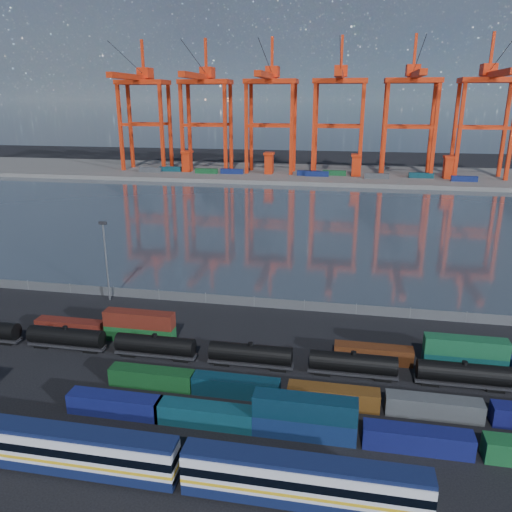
# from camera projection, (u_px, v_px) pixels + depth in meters

# --- Properties ---
(ground) EXTENTS (700.00, 700.00, 0.00)m
(ground) POSITION_uv_depth(u_px,v_px,m) (218.00, 381.00, 73.32)
(ground) COLOR black
(ground) RESTS_ON ground
(harbor_water) EXTENTS (700.00, 700.00, 0.00)m
(harbor_water) POSITION_uv_depth(u_px,v_px,m) (296.00, 220.00, 171.76)
(harbor_water) COLOR #303A45
(harbor_water) RESTS_ON ground
(far_quay) EXTENTS (700.00, 70.00, 2.00)m
(far_quay) POSITION_uv_depth(u_px,v_px,m) (317.00, 174.00, 269.90)
(far_quay) COLOR #514F4C
(far_quay) RESTS_ON ground
(distant_mountains) EXTENTS (2470.00, 1100.00, 520.00)m
(distant_mountains) POSITION_uv_depth(u_px,v_px,m) (373.00, 37.00, 1496.22)
(distant_mountains) COLOR #1E2630
(distant_mountains) RESTS_ON ground
(passenger_train) EXTENTS (77.10, 3.10, 5.32)m
(passenger_train) POSITION_uv_depth(u_px,v_px,m) (68.00, 450.00, 54.85)
(passenger_train) COLOR silver
(passenger_train) RESTS_ON ground
(container_row_south) EXTENTS (140.51, 2.56, 5.46)m
(container_row_south) POSITION_uv_depth(u_px,v_px,m) (48.00, 391.00, 66.69)
(container_row_south) COLOR #373A3C
(container_row_south) RESTS_ON ground
(container_row_mid) EXTENTS (141.20, 2.50, 2.66)m
(container_row_mid) POSITION_uv_depth(u_px,v_px,m) (287.00, 392.00, 68.20)
(container_row_mid) COLOR #3A3D3F
(container_row_mid) RESTS_ON ground
(container_row_north) EXTENTS (114.89, 2.47, 5.26)m
(container_row_north) POSITION_uv_depth(u_px,v_px,m) (415.00, 353.00, 77.09)
(container_row_north) COLOR #5D1B12
(container_row_north) RESTS_ON ground
(tanker_string) EXTENTS (106.28, 2.85, 4.08)m
(tanker_string) POSITION_uv_depth(u_px,v_px,m) (251.00, 355.00, 76.68)
(tanker_string) COLOR black
(tanker_string) RESTS_ON ground
(waterfront_fence) EXTENTS (160.12, 0.12, 2.20)m
(waterfront_fence) POSITION_uv_depth(u_px,v_px,m) (254.00, 302.00, 99.27)
(waterfront_fence) COLOR #595B5E
(waterfront_fence) RESTS_ON ground
(yard_light_mast) EXTENTS (1.60, 0.40, 16.60)m
(yard_light_mast) POSITION_uv_depth(u_px,v_px,m) (106.00, 257.00, 100.20)
(yard_light_mast) COLOR slate
(yard_light_mast) RESTS_ON ground
(gantry_cranes) EXTENTS (201.89, 51.63, 69.92)m
(gantry_cranes) POSITION_uv_depth(u_px,v_px,m) (305.00, 93.00, 252.25)
(gantry_cranes) COLOR red
(gantry_cranes) RESTS_ON ground
(quay_containers) EXTENTS (172.58, 10.99, 2.60)m
(quay_containers) POSITION_uv_depth(u_px,v_px,m) (294.00, 173.00, 257.52)
(quay_containers) COLOR navy
(quay_containers) RESTS_ON far_quay
(straddle_carriers) EXTENTS (140.00, 7.00, 11.10)m
(straddle_carriers) POSITION_uv_depth(u_px,v_px,m) (312.00, 163.00, 258.92)
(straddle_carriers) COLOR red
(straddle_carriers) RESTS_ON far_quay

